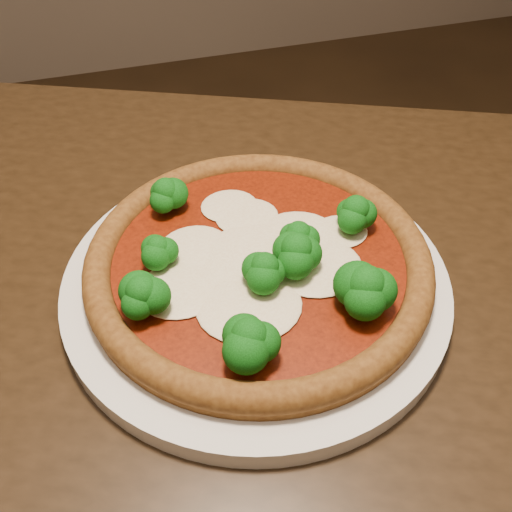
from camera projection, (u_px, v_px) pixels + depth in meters
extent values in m
cube|color=black|center=(239.00, 327.00, 0.50)|extent=(1.38, 1.15, 0.04)
cylinder|color=silver|center=(256.00, 281.00, 0.50)|extent=(0.33, 0.33, 0.02)
cylinder|color=brown|center=(258.00, 265.00, 0.49)|extent=(0.29, 0.29, 0.01)
torus|color=brown|center=(258.00, 259.00, 0.49)|extent=(0.30, 0.30, 0.02)
cylinder|color=#701905|center=(258.00, 259.00, 0.49)|extent=(0.25, 0.25, 0.00)
ellipsoid|color=#F8ECC5|center=(296.00, 237.00, 0.50)|extent=(0.08, 0.07, 0.01)
ellipsoid|color=#F8ECC5|center=(229.00, 206.00, 0.53)|extent=(0.05, 0.05, 0.00)
ellipsoid|color=#F8ECC5|center=(249.00, 305.00, 0.45)|extent=(0.08, 0.08, 0.01)
ellipsoid|color=#F8ECC5|center=(247.00, 216.00, 0.52)|extent=(0.06, 0.05, 0.00)
ellipsoid|color=#F8ECC5|center=(258.00, 256.00, 0.48)|extent=(0.10, 0.09, 0.01)
ellipsoid|color=#F8ECC5|center=(317.00, 267.00, 0.48)|extent=(0.08, 0.07, 0.01)
ellipsoid|color=#F8ECC5|center=(194.00, 247.00, 0.49)|extent=(0.06, 0.06, 0.00)
ellipsoid|color=#F8ECC5|center=(180.00, 289.00, 0.46)|extent=(0.07, 0.06, 0.01)
ellipsoid|color=#F8ECC5|center=(341.00, 231.00, 0.51)|extent=(0.05, 0.04, 0.00)
ellipsoid|color=#127116|center=(142.00, 293.00, 0.43)|extent=(0.04, 0.04, 0.04)
ellipsoid|color=#127116|center=(250.00, 339.00, 0.39)|extent=(0.05, 0.05, 0.04)
ellipsoid|color=#127116|center=(158.00, 249.00, 0.47)|extent=(0.03, 0.03, 0.03)
ellipsoid|color=#127116|center=(366.00, 287.00, 0.43)|extent=(0.05, 0.05, 0.04)
ellipsoid|color=#127116|center=(166.00, 193.00, 0.52)|extent=(0.04, 0.04, 0.03)
ellipsoid|color=#127116|center=(265.00, 269.00, 0.45)|extent=(0.04, 0.04, 0.03)
ellipsoid|color=#127116|center=(297.00, 251.00, 0.46)|extent=(0.05, 0.05, 0.04)
ellipsoid|color=#127116|center=(298.00, 236.00, 0.48)|extent=(0.04, 0.04, 0.03)
ellipsoid|color=#127116|center=(356.00, 211.00, 0.50)|extent=(0.04, 0.04, 0.04)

